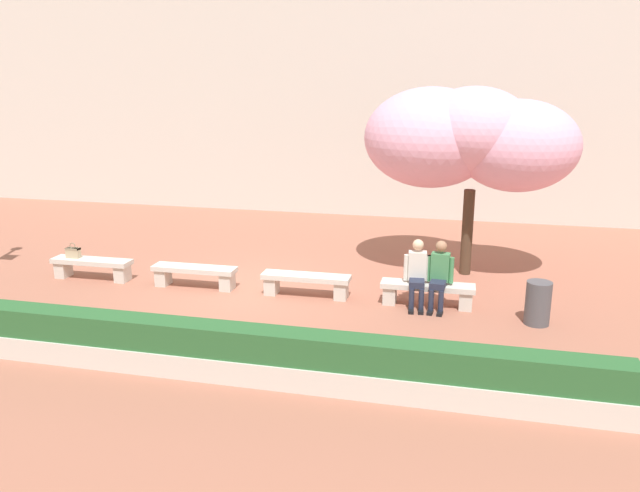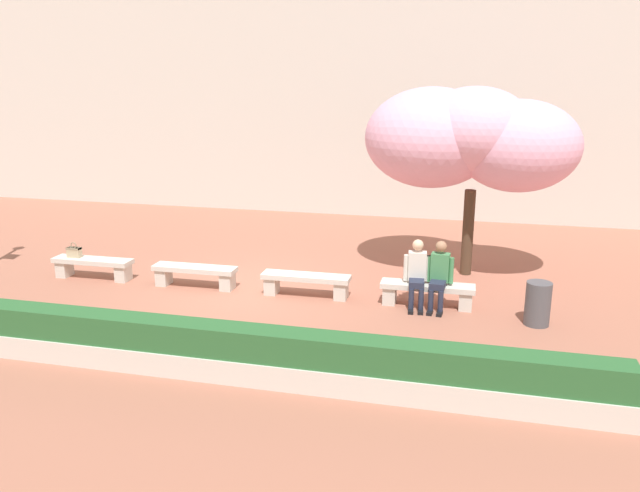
# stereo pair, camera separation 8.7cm
# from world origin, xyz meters

# --- Properties ---
(ground_plane) EXTENTS (100.00, 100.00, 0.00)m
(ground_plane) POSITION_xyz_m (0.00, 0.00, 0.00)
(ground_plane) COLOR #9E604C
(building_facade) EXTENTS (28.00, 4.00, 10.07)m
(building_facade) POSITION_xyz_m (0.00, 9.81, 5.03)
(building_facade) COLOR beige
(building_facade) RESTS_ON ground
(stone_bench_west_end) EXTENTS (1.77, 0.44, 0.45)m
(stone_bench_west_end) POSITION_xyz_m (-3.58, 0.00, 0.30)
(stone_bench_west_end) COLOR beige
(stone_bench_west_end) RESTS_ON ground
(stone_bench_near_west) EXTENTS (1.77, 0.44, 0.45)m
(stone_bench_near_west) POSITION_xyz_m (-1.19, 0.00, 0.30)
(stone_bench_near_west) COLOR beige
(stone_bench_near_west) RESTS_ON ground
(stone_bench_center) EXTENTS (1.77, 0.44, 0.45)m
(stone_bench_center) POSITION_xyz_m (1.19, 0.00, 0.30)
(stone_bench_center) COLOR beige
(stone_bench_center) RESTS_ON ground
(stone_bench_near_east) EXTENTS (1.77, 0.44, 0.45)m
(stone_bench_near_east) POSITION_xyz_m (3.58, 0.00, 0.30)
(stone_bench_near_east) COLOR beige
(stone_bench_near_east) RESTS_ON ground
(person_seated_left) EXTENTS (0.51, 0.71, 1.29)m
(person_seated_left) POSITION_xyz_m (3.38, -0.05, 0.70)
(person_seated_left) COLOR black
(person_seated_left) RESTS_ON ground
(person_seated_right) EXTENTS (0.51, 0.70, 1.29)m
(person_seated_right) POSITION_xyz_m (3.79, -0.05, 0.70)
(person_seated_right) COLOR black
(person_seated_right) RESTS_ON ground
(handbag) EXTENTS (0.30, 0.15, 0.34)m
(handbag) POSITION_xyz_m (-4.02, 0.00, 0.58)
(handbag) COLOR tan
(handbag) RESTS_ON stone_bench_west_end
(cherry_tree_main) EXTENTS (4.50, 2.89, 4.07)m
(cherry_tree_main) POSITION_xyz_m (4.11, 2.34, 2.98)
(cherry_tree_main) COLOR #473323
(cherry_tree_main) RESTS_ON ground
(planter_hedge_foreground) EXTENTS (12.95, 0.50, 0.80)m
(planter_hedge_foreground) POSITION_xyz_m (0.00, -3.66, 0.39)
(planter_hedge_foreground) COLOR beige
(planter_hedge_foreground) RESTS_ON ground
(trash_bin) EXTENTS (0.44, 0.44, 0.78)m
(trash_bin) POSITION_xyz_m (5.53, -0.47, 0.39)
(trash_bin) COLOR #4C4C51
(trash_bin) RESTS_ON ground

